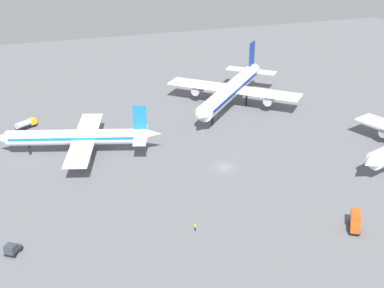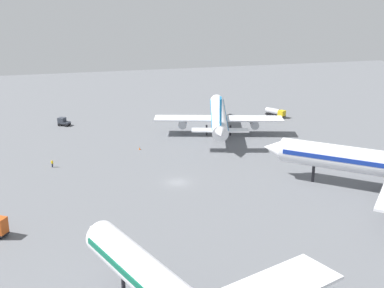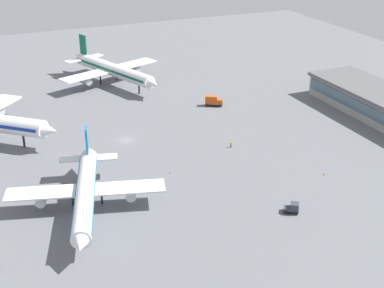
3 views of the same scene
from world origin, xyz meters
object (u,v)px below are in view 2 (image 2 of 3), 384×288
Objects in this scene: baggage_tug at (63,122)px; ground_crew_worker at (52,163)px; safety_cone_near_gate at (140,148)px; fuel_truck at (275,112)px; airplane_taxiing at (218,116)px.

ground_crew_worker is at bearing 119.36° from baggage_tug.
baggage_tug reaches higher than ground_crew_worker.
ground_crew_worker is 21.99m from safety_cone_near_gate.
fuel_truck is at bearing -24.35° from ground_crew_worker.
safety_cone_near_gate is (-7.58, 20.64, -0.55)m from ground_crew_worker.
baggage_tug is at bearing -128.24° from fuel_truck.
safety_cone_near_gate is at bearing 128.14° from airplane_taxiing.
baggage_tug is (-5.72, -62.71, -0.23)m from fuel_truck.
airplane_taxiing reaches higher than baggage_tug.
baggage_tug is 35.40m from ground_crew_worker.
fuel_truck is (-12.57, 22.15, -3.36)m from airplane_taxiing.
airplane_taxiing is 44.64m from baggage_tug.
airplane_taxiing reaches higher than fuel_truck.
ground_crew_worker is (35.26, -3.08, -0.31)m from baggage_tug.
airplane_taxiing is 25.69m from fuel_truck.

